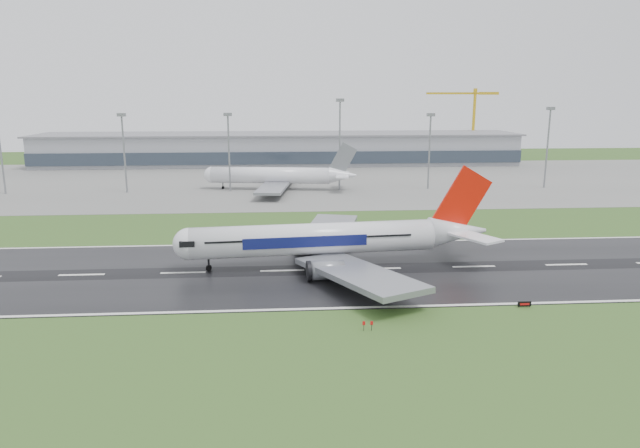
{
  "coord_description": "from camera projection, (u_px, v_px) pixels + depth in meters",
  "views": [
    {
      "loc": [
        -0.18,
        -112.33,
        35.25
      ],
      "look_at": [
        8.57,
        12.0,
        7.0
      ],
      "focal_mm": 32.2,
      "sensor_mm": 36.0,
      "label": 1
    }
  ],
  "objects": [
    {
      "name": "main_airliner",
      "position": [
        336.0,
        219.0,
        118.92
      ],
      "size": [
        71.82,
        68.96,
        19.6
      ],
      "primitive_type": null,
      "rotation": [
        0.0,
        0.0,
        0.09
      ],
      "color": "white",
      "rests_on": "runway"
    },
    {
      "name": "floodmast_3",
      "position": [
        340.0,
        147.0,
        212.28
      ],
      "size": [
        0.64,
        0.64,
        32.56
      ],
      "primitive_type": "cylinder",
      "color": "gray",
      "rests_on": "ground"
    },
    {
      "name": "floodmast_5",
      "position": [
        547.0,
        149.0,
        218.07
      ],
      "size": [
        0.64,
        0.64,
        29.46
      ],
      "primitive_type": "cylinder",
      "color": "gray",
      "rests_on": "ground"
    },
    {
      "name": "floodmast_2",
      "position": [
        229.0,
        154.0,
        210.04
      ],
      "size": [
        0.64,
        0.64,
        27.54
      ],
      "primitive_type": "cylinder",
      "color": "gray",
      "rests_on": "ground"
    },
    {
      "name": "ground",
      "position": [
        282.0,
        271.0,
        117.08
      ],
      "size": [
        520.0,
        520.0,
        0.0
      ],
      "primitive_type": "plane",
      "color": "#2C4E1C",
      "rests_on": "ground"
    },
    {
      "name": "apron",
      "position": [
        280.0,
        181.0,
        238.68
      ],
      "size": [
        400.0,
        130.0,
        0.08
      ],
      "primitive_type": "cube",
      "color": "slate",
      "rests_on": "ground"
    },
    {
      "name": "floodmast_1",
      "position": [
        124.0,
        155.0,
        207.47
      ],
      "size": [
        0.64,
        0.64,
        27.51
      ],
      "primitive_type": "cylinder",
      "color": "gray",
      "rests_on": "ground"
    },
    {
      "name": "tower_crane",
      "position": [
        473.0,
        124.0,
        314.65
      ],
      "size": [
        36.51,
        17.25,
        38.79
      ],
      "primitive_type": null,
      "rotation": [
        0.0,
        0.0,
        -0.41
      ],
      "color": "gold",
      "rests_on": "ground"
    },
    {
      "name": "runway_sign",
      "position": [
        524.0,
        304.0,
        97.05
      ],
      "size": [
        2.26,
        1.0,
        1.04
      ],
      "primitive_type": null,
      "rotation": [
        0.0,
        0.0,
        0.34
      ],
      "color": "black",
      "rests_on": "ground"
    },
    {
      "name": "parked_airliner",
      "position": [
        277.0,
        167.0,
        215.02
      ],
      "size": [
        65.82,
        62.37,
        17.22
      ],
      "primitive_type": null,
      "rotation": [
        0.0,
        0.0,
        -0.14
      ],
      "color": "silver",
      "rests_on": "apron"
    },
    {
      "name": "terminal",
      "position": [
        280.0,
        149.0,
        295.4
      ],
      "size": [
        240.0,
        36.0,
        15.0
      ],
      "primitive_type": "cube",
      "color": "gray",
      "rests_on": "ground"
    },
    {
      "name": "floodmast_4",
      "position": [
        429.0,
        153.0,
        215.19
      ],
      "size": [
        0.64,
        0.64,
        27.24
      ],
      "primitive_type": "cylinder",
      "color": "gray",
      "rests_on": "ground"
    },
    {
      "name": "floodmast_0",
      "position": [
        0.0,
        150.0,
        204.02
      ],
      "size": [
        0.64,
        0.64,
        32.02
      ],
      "primitive_type": "cylinder",
      "color": "gray",
      "rests_on": "ground"
    },
    {
      "name": "runway",
      "position": [
        282.0,
        271.0,
        117.07
      ],
      "size": [
        400.0,
        45.0,
        0.1
      ],
      "primitive_type": "cube",
      "color": "black",
      "rests_on": "ground"
    }
  ]
}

